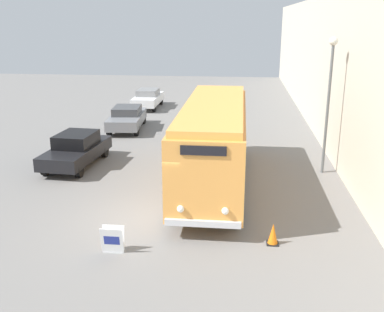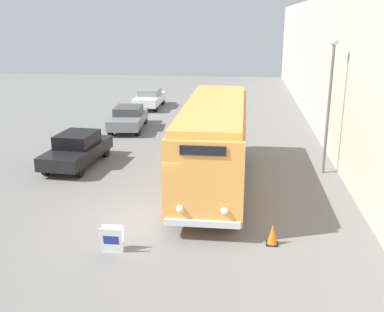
{
  "view_description": "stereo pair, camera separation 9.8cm",
  "coord_description": "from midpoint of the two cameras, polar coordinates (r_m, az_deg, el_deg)",
  "views": [
    {
      "loc": [
        2.95,
        -13.44,
        6.48
      ],
      "look_at": [
        1.33,
        1.31,
        1.95
      ],
      "focal_mm": 42.0,
      "sensor_mm": 36.0,
      "label": 1
    },
    {
      "loc": [
        3.05,
        -13.43,
        6.48
      ],
      "look_at": [
        1.33,
        1.31,
        1.95
      ],
      "focal_mm": 42.0,
      "sensor_mm": 36.0,
      "label": 2
    }
  ],
  "objects": [
    {
      "name": "ground_plane",
      "position": [
        15.21,
        -5.41,
        -8.31
      ],
      "size": [
        80.0,
        80.0,
        0.0
      ],
      "primitive_type": "plane",
      "color": "slate"
    },
    {
      "name": "streetlamp",
      "position": [
        19.79,
        17.32,
        8.5
      ],
      "size": [
        0.36,
        0.36,
        5.81
      ],
      "color": "#595E60",
      "rests_on": "ground_plane"
    },
    {
      "name": "parked_car_mid",
      "position": [
        27.81,
        -7.98,
        4.87
      ],
      "size": [
        2.22,
        4.69,
        1.39
      ],
      "rotation": [
        0.0,
        0.0,
        0.09
      ],
      "color": "black",
      "rests_on": "ground_plane"
    },
    {
      "name": "parked_car_far",
      "position": [
        34.57,
        -5.33,
        7.34
      ],
      "size": [
        1.77,
        4.42,
        1.4
      ],
      "rotation": [
        0.0,
        0.0,
        0.01
      ],
      "color": "black",
      "rests_on": "ground_plane"
    },
    {
      "name": "traffic_cone",
      "position": [
        13.83,
        10.39,
        -9.75
      ],
      "size": [
        0.36,
        0.36,
        0.66
      ],
      "color": "black",
      "rests_on": "ground_plane"
    },
    {
      "name": "sign_board",
      "position": [
        13.36,
        -9.93,
        -10.44
      ],
      "size": [
        0.66,
        0.3,
        0.8
      ],
      "color": "gray",
      "rests_on": "ground_plane"
    },
    {
      "name": "vintage_bus",
      "position": [
        17.84,
        2.99,
        2.08
      ],
      "size": [
        2.43,
        10.02,
        3.38
      ],
      "color": "black",
      "rests_on": "ground_plane"
    },
    {
      "name": "building_wall_right",
      "position": [
        23.99,
        17.54,
        9.97
      ],
      "size": [
        0.3,
        60.0,
        7.75
      ],
      "color": "beige",
      "rests_on": "ground_plane"
    },
    {
      "name": "parked_car_near",
      "position": [
        21.25,
        -14.24,
        0.86
      ],
      "size": [
        2.13,
        4.51,
        1.51
      ],
      "rotation": [
        0.0,
        0.0,
        -0.07
      ],
      "color": "black",
      "rests_on": "ground_plane"
    }
  ]
}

